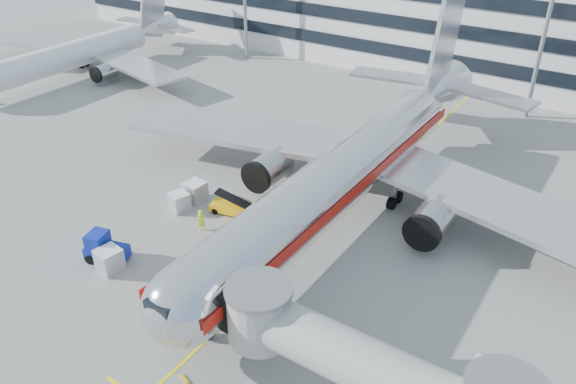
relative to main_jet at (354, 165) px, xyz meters
The scene contains 12 objects.
ground 12.46m from the main_jet, 90.00° to the right, with size 180.00×180.00×0.00m, color gray.
lead_in_line 4.57m from the main_jet, 90.00° to the right, with size 0.25×70.00×0.01m, color yellow.
main_jet is the anchor object (origin of this frame).
jet_bridge 23.18m from the main_jet, 58.30° to the right, with size 17.80×4.50×7.00m.
terminal 46.36m from the main_jet, 90.00° to the left, with size 150.00×24.25×15.60m.
second_jet 51.58m from the main_jet, 167.60° to the left, with size 38.21×36.52×12.04m.
belt_loader 11.29m from the main_jet, 139.44° to the right, with size 4.46×2.35×2.08m.
baggage_tug 21.86m from the main_jet, 124.75° to the right, with size 3.54×2.73×2.37m.
cargo_container_left 15.86m from the main_jet, 144.08° to the right, with size 1.94×1.94×1.65m.
cargo_container_right 14.70m from the main_jet, 150.26° to the right, with size 1.89×1.89×1.86m.
cargo_container_front 21.72m from the main_jet, 120.87° to the right, with size 1.94×1.94×1.81m.
ramp_worker 14.02m from the main_jet, 129.94° to the right, with size 0.70×0.46×1.91m, color #CFFF1A.
Camera 1 is at (19.24, -27.54, 27.05)m, focal length 35.00 mm.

